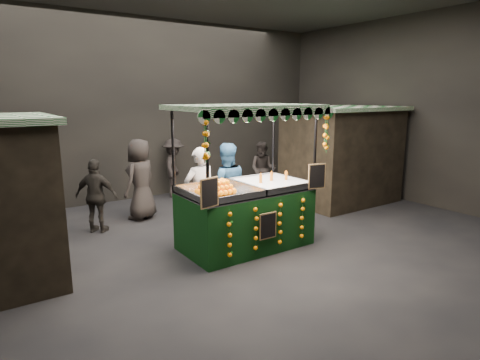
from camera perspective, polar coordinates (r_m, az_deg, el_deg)
ground at (r=7.83m, az=-0.12°, el=-9.87°), size 12.00×12.00×0.00m
market_hall at (r=7.29m, az=-0.13°, el=15.65°), size 12.10×10.10×5.05m
neighbour_stall_right at (r=11.45m, az=14.02°, el=3.52°), size 3.00×2.20×2.60m
juice_stall at (r=7.76m, az=1.00°, el=-3.47°), size 2.82×1.66×2.73m
vendor_grey at (r=8.14m, az=-5.66°, el=-2.04°), size 0.73×0.50×1.91m
vendor_blue at (r=8.69m, az=-1.99°, el=-1.06°), size 1.14×1.04×1.92m
shopper_1 at (r=11.69m, az=3.25°, el=1.49°), size 0.96×0.98×1.60m
shopper_2 at (r=9.14m, az=-19.51°, el=-2.14°), size 0.95×0.92×1.59m
shopper_3 at (r=11.82m, az=-9.26°, el=1.70°), size 1.10×1.26×1.69m
shopper_4 at (r=9.82m, az=-13.80°, el=0.08°), size 1.11×1.01×1.91m
shopper_5 at (r=12.00m, az=12.12°, el=1.56°), size 1.47×1.30×1.62m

